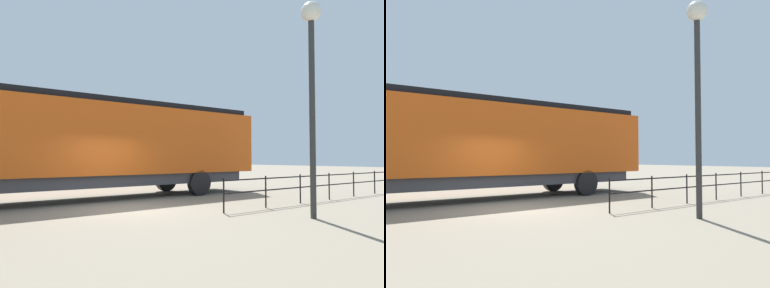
% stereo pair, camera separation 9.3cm
% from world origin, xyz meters
% --- Properties ---
extents(ground_plane, '(120.00, 120.00, 0.00)m').
position_xyz_m(ground_plane, '(0.00, 0.00, 0.00)').
color(ground_plane, gray).
extents(locomotive, '(2.91, 17.73, 3.94)m').
position_xyz_m(locomotive, '(-3.24, -0.57, 2.22)').
color(locomotive, '#D15114').
rests_on(locomotive, ground_plane).
extents(lamp_post, '(0.56, 0.56, 5.98)m').
position_xyz_m(lamp_post, '(4.60, 3.16, 4.38)').
color(lamp_post, '#2D2D2D').
rests_on(lamp_post, ground_plane).
extents(platform_fence, '(0.05, 11.40, 1.05)m').
position_xyz_m(platform_fence, '(2.43, 7.53, 0.69)').
color(platform_fence, black).
rests_on(platform_fence, ground_plane).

